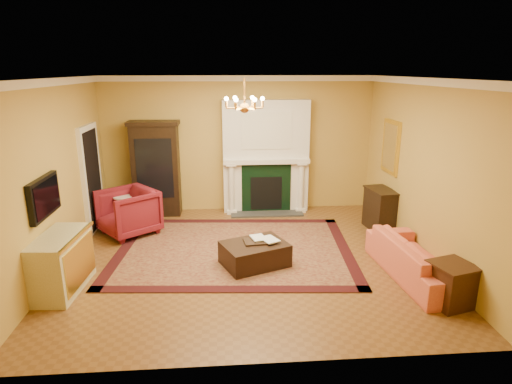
{
  "coord_description": "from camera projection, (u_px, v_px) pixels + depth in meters",
  "views": [
    {
      "loc": [
        -0.35,
        -6.75,
        3.13
      ],
      "look_at": [
        0.2,
        0.3,
        1.09
      ],
      "focal_mm": 30.0,
      "sensor_mm": 36.0,
      "label": 1
    }
  ],
  "objects": [
    {
      "name": "floor",
      "position": [
        246.0,
        259.0,
        7.36
      ],
      "size": [
        6.0,
        5.5,
        0.02
      ],
      "primitive_type": "cube",
      "color": "brown",
      "rests_on": "ground"
    },
    {
      "name": "ceiling",
      "position": [
        244.0,
        77.0,
        6.52
      ],
      "size": [
        6.0,
        5.5,
        0.02
      ],
      "primitive_type": "cube",
      "color": "white",
      "rests_on": "wall_back"
    },
    {
      "name": "wall_back",
      "position": [
        238.0,
        145.0,
        9.59
      ],
      "size": [
        6.0,
        0.02,
        3.0
      ],
      "primitive_type": "cube",
      "color": "#BE9744",
      "rests_on": "floor"
    },
    {
      "name": "wall_front",
      "position": [
        260.0,
        238.0,
        4.3
      ],
      "size": [
        6.0,
        0.02,
        3.0
      ],
      "primitive_type": "cube",
      "color": "#BE9744",
      "rests_on": "floor"
    },
    {
      "name": "wall_left",
      "position": [
        54.0,
        177.0,
        6.72
      ],
      "size": [
        0.02,
        5.5,
        3.0
      ],
      "primitive_type": "cube",
      "color": "#BE9744",
      "rests_on": "floor"
    },
    {
      "name": "wall_right",
      "position": [
        424.0,
        170.0,
        7.17
      ],
      "size": [
        0.02,
        5.5,
        3.0
      ],
      "primitive_type": "cube",
      "color": "#BE9744",
      "rests_on": "floor"
    },
    {
      "name": "fireplace",
      "position": [
        266.0,
        159.0,
        9.54
      ],
      "size": [
        1.9,
        0.7,
        2.5
      ],
      "color": "silver",
      "rests_on": "wall_back"
    },
    {
      "name": "crown_molding",
      "position": [
        242.0,
        80.0,
        7.46
      ],
      "size": [
        6.0,
        5.5,
        0.12
      ],
      "color": "white",
      "rests_on": "ceiling"
    },
    {
      "name": "doorway",
      "position": [
        92.0,
        178.0,
        8.47
      ],
      "size": [
        0.08,
        1.05,
        2.1
      ],
      "color": "white",
      "rests_on": "wall_left"
    },
    {
      "name": "tv_panel",
      "position": [
        44.0,
        197.0,
        6.19
      ],
      "size": [
        0.09,
        0.95,
        0.58
      ],
      "color": "black",
      "rests_on": "wall_left"
    },
    {
      "name": "gilt_mirror",
      "position": [
        391.0,
        147.0,
        8.46
      ],
      "size": [
        0.06,
        0.76,
        1.05
      ],
      "color": "yellow",
      "rests_on": "wall_right"
    },
    {
      "name": "chandelier",
      "position": [
        244.0,
        104.0,
        6.63
      ],
      "size": [
        0.63,
        0.55,
        0.53
      ],
      "color": "gold",
      "rests_on": "ceiling"
    },
    {
      "name": "oriental_rug",
      "position": [
        234.0,
        249.0,
        7.7
      ],
      "size": [
        4.39,
        3.43,
        0.02
      ],
      "primitive_type": "cube",
      "rotation": [
        0.0,
        0.0,
        -0.08
      ],
      "color": "#460F10",
      "rests_on": "floor"
    },
    {
      "name": "china_cabinet",
      "position": [
        156.0,
        171.0,
        9.33
      ],
      "size": [
        1.0,
        0.47,
        1.99
      ],
      "primitive_type": "cube",
      "rotation": [
        0.0,
        0.0,
        -0.01
      ],
      "color": "black",
      "rests_on": "floor"
    },
    {
      "name": "wingback_armchair",
      "position": [
        128.0,
        210.0,
        8.31
      ],
      "size": [
        1.3,
        1.31,
        0.99
      ],
      "primitive_type": "imported",
      "rotation": [
        0.0,
        0.0,
        -0.89
      ],
      "color": "maroon",
      "rests_on": "floor"
    },
    {
      "name": "pedestal_table",
      "position": [
        124.0,
        210.0,
        8.63
      ],
      "size": [
        0.38,
        0.38,
        0.68
      ],
      "color": "black",
      "rests_on": "floor"
    },
    {
      "name": "commode",
      "position": [
        61.0,
        263.0,
        6.2
      ],
      "size": [
        0.62,
        1.17,
        0.85
      ],
      "primitive_type": "cube",
      "rotation": [
        0.0,
        0.0,
        -0.07
      ],
      "color": "beige",
      "rests_on": "floor"
    },
    {
      "name": "coral_sofa",
      "position": [
        418.0,
        253.0,
        6.6
      ],
      "size": [
        0.76,
        2.11,
        0.81
      ],
      "primitive_type": "imported",
      "rotation": [
        0.0,
        0.0,
        1.65
      ],
      "color": "#DD6B46",
      "rests_on": "floor"
    },
    {
      "name": "end_table",
      "position": [
        451.0,
        286.0,
        5.83
      ],
      "size": [
        0.61,
        0.61,
        0.58
      ],
      "primitive_type": "cube",
      "rotation": [
        0.0,
        0.0,
        0.28
      ],
      "color": "#331B0D",
      "rests_on": "floor"
    },
    {
      "name": "console_table",
      "position": [
        380.0,
        210.0,
        8.59
      ],
      "size": [
        0.5,
        0.77,
        0.8
      ],
      "primitive_type": "cube",
      "rotation": [
        0.0,
        0.0,
        0.13
      ],
      "color": "black",
      "rests_on": "floor"
    },
    {
      "name": "leather_ottoman",
      "position": [
        255.0,
        254.0,
        7.03
      ],
      "size": [
        1.21,
        1.06,
        0.38
      ],
      "primitive_type": "cube",
      "rotation": [
        0.0,
        0.0,
        0.39
      ],
      "color": "black",
      "rests_on": "oriental_rug"
    },
    {
      "name": "ottoman_tray",
      "position": [
        256.0,
        241.0,
        7.03
      ],
      "size": [
        0.44,
        0.36,
        0.03
      ],
      "primitive_type": "cube",
      "rotation": [
        0.0,
        0.0,
        0.11
      ],
      "color": "black",
      "rests_on": "leather_ottoman"
    },
    {
      "name": "book_a",
      "position": [
        252.0,
        231.0,
        7.02
      ],
      "size": [
        0.22,
        0.09,
        0.3
      ],
      "primitive_type": "imported",
      "rotation": [
        0.0,
        0.0,
        0.27
      ],
      "color": "gray",
      "rests_on": "ottoman_tray"
    },
    {
      "name": "book_b",
      "position": [
        263.0,
        232.0,
        6.93
      ],
      "size": [
        0.22,
        0.13,
        0.32
      ],
      "primitive_type": "imported",
      "rotation": [
        0.0,
        0.0,
        0.46
      ],
      "color": "gray",
      "rests_on": "ottoman_tray"
    },
    {
      "name": "topiary_left",
      "position": [
        242.0,
        149.0,
        9.39
      ],
      "size": [
        0.14,
        0.14,
        0.38
      ],
      "color": "gray",
      "rests_on": "fireplace"
    },
    {
      "name": "topiary_right",
      "position": [
        301.0,
        146.0,
        9.47
      ],
      "size": [
        0.17,
        0.17,
        0.46
      ],
      "color": "gray",
      "rests_on": "fireplace"
    }
  ]
}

